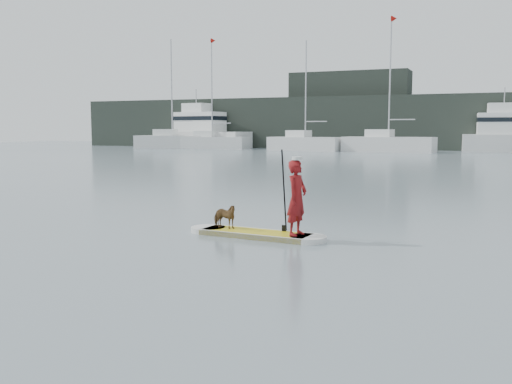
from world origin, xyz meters
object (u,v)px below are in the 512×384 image
at_px(motor_yacht_b, 204,131).
at_px(sailboat_c, 305,143).
at_px(paddleboard, 256,234).
at_px(dog, 224,216).
at_px(sailboat_a, 172,141).
at_px(paddler, 297,198).
at_px(sailboat_d, 388,142).
at_px(sailboat_b, 212,141).

bearing_deg(motor_yacht_b, sailboat_c, -6.49).
height_order(paddleboard, dog, dog).
relative_size(sailboat_a, motor_yacht_b, 1.13).
height_order(paddler, sailboat_d, sailboat_d).
distance_m(dog, sailboat_d, 46.52).
bearing_deg(motor_yacht_b, paddler, -50.83).
bearing_deg(paddler, sailboat_d, 17.01).
distance_m(paddler, sailboat_b, 54.79).
xyz_separation_m(paddler, sailboat_d, (-6.33, 46.43, 0.03)).
xyz_separation_m(sailboat_b, sailboat_c, (11.74, -1.19, -0.02)).
distance_m(sailboat_d, motor_yacht_b, 23.40).
distance_m(paddler, sailboat_d, 46.86).
bearing_deg(paddler, sailboat_c, 27.21).
bearing_deg(sailboat_b, sailboat_c, -8.09).
bearing_deg(sailboat_c, motor_yacht_b, 172.91).
distance_m(sailboat_b, sailboat_d, 20.55).
relative_size(paddleboard, paddler, 2.04).
distance_m(sailboat_a, sailboat_d, 25.70).
xyz_separation_m(paddleboard, motor_yacht_b, (-28.36, 50.46, 1.94)).
xyz_separation_m(paddleboard, sailboat_c, (-14.12, 46.51, 0.79)).
bearing_deg(paddler, paddleboard, 95.00).
distance_m(sailboat_c, sailboat_d, 8.77).
distance_m(sailboat_a, sailboat_b, 5.18).
bearing_deg(sailboat_b, motor_yacht_b, 129.78).
bearing_deg(sailboat_b, paddleboard, -63.86).
height_order(sailboat_a, sailboat_c, sailboat_a).
height_order(sailboat_b, sailboat_d, sailboat_d).
relative_size(paddleboard, sailboat_a, 0.26).
distance_m(dog, motor_yacht_b, 57.46).
bearing_deg(paddler, motor_yacht_b, 39.39).
distance_m(sailboat_c, motor_yacht_b, 14.83).
xyz_separation_m(sailboat_c, motor_yacht_b, (-14.24, 3.96, 1.15)).
bearing_deg(motor_yacht_b, sailboat_a, -121.71).
distance_m(paddleboard, motor_yacht_b, 57.92).
height_order(sailboat_b, sailboat_c, sailboat_b).
relative_size(paddleboard, sailboat_c, 0.29).
height_order(dog, motor_yacht_b, motor_yacht_b).
bearing_deg(sailboat_a, sailboat_b, -7.08).
bearing_deg(sailboat_d, sailboat_c, -175.48).
bearing_deg(dog, paddler, -84.32).
xyz_separation_m(sailboat_a, sailboat_d, (25.68, -1.01, 0.06)).
distance_m(dog, sailboat_a, 56.13).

